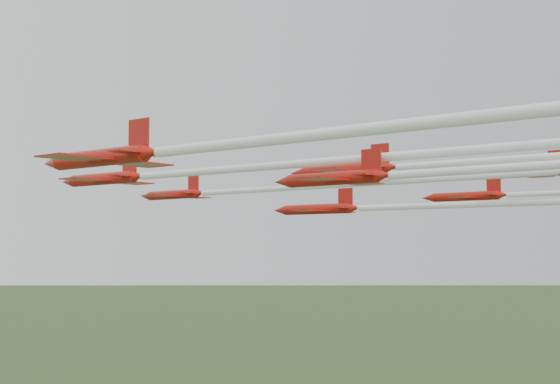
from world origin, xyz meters
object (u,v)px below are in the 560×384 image
jet_row3_mid (476,162)px  jet_row4_left (467,170)px  jet_row2_right (398,207)px  jet_row3_left (220,145)px  jet_lead (293,188)px  jet_row2_left (250,168)px

jet_row3_mid → jet_row4_left: (-11.95, -10.82, -2.16)m
jet_row2_right → jet_row3_mid: size_ratio=0.94×
jet_row3_mid → jet_row2_right: bearing=46.6°
jet_row2_right → jet_row3_left: bearing=-163.9°
jet_lead → jet_row3_left: jet_row3_left is taller
jet_row2_right → jet_row4_left: bearing=-142.5°
jet_row2_right → jet_row3_left: 42.01m
jet_row2_left → jet_row3_mid: jet_row3_mid is taller
jet_row2_left → jet_row3_left: bearing=-146.3°
jet_lead → jet_row2_right: bearing=-13.6°
jet_row3_mid → jet_row4_left: 16.27m
jet_row2_right → jet_row3_left: jet_row3_left is taller
jet_row2_right → jet_row2_left: bearing=-172.8°
jet_row4_left → jet_row2_right: bearing=38.2°
jet_row3_left → jet_row3_mid: bearing=-9.5°
jet_row2_left → jet_row4_left: 18.90m
jet_row2_left → jet_row4_left: size_ratio=1.47×
jet_row2_right → jet_lead: bearing=164.0°
jet_row3_left → jet_lead: bearing=30.4°
jet_row3_left → jet_row4_left: (14.02, -6.54, -1.36)m
jet_row2_right → jet_row3_mid: (-8.35, -19.86, 2.77)m
jet_lead → jet_row2_left: 16.58m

